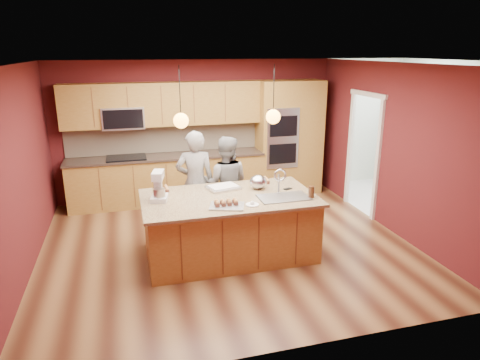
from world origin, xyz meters
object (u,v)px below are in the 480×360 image
object	(u,v)px
island	(230,225)
mixing_bowl	(258,182)
person_right	(226,184)
person_left	(195,183)
stand_mixer	(159,188)

from	to	relation	value
island	mixing_bowl	distance (m)	0.77
person_right	mixing_bowl	distance (m)	0.80
person_left	island	bearing A→B (deg)	117.98
person_left	mixing_bowl	bearing A→B (deg)	147.94
island	person_right	xyz separation A→B (m)	(0.16, 0.94, 0.33)
mixing_bowl	person_left	bearing A→B (deg)	139.77
island	person_right	distance (m)	1.01
stand_mixer	person_left	bearing A→B (deg)	64.95
person_left	stand_mixer	bearing A→B (deg)	60.27
island	person_left	xyz separation A→B (m)	(-0.34, 0.94, 0.38)
island	person_right	size ratio (longest dim) A/B	1.55
person_left	person_right	bearing A→B (deg)	-171.83
person_left	person_right	world-z (taller)	person_left
person_right	mixing_bowl	bearing A→B (deg)	134.94
island	stand_mixer	bearing A→B (deg)	173.16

